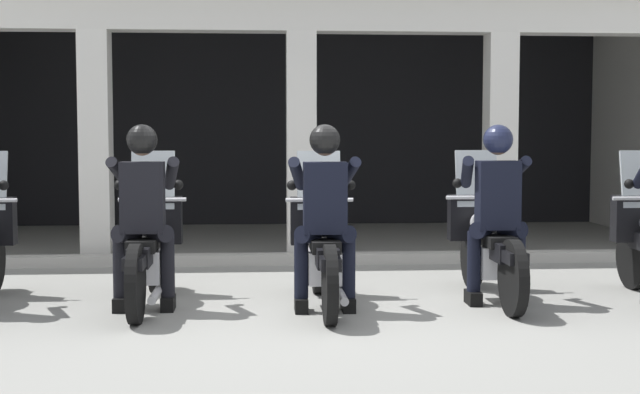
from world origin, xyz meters
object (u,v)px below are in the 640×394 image
(police_officer_center, at_px, (325,201))
(motorcycle_center, at_px, (322,248))
(motorcycle_left, at_px, (148,248))
(police_officer_left, at_px, (143,201))
(motorcycle_right, at_px, (488,244))
(police_officer_right, at_px, (497,198))

(police_officer_center, bearing_deg, motorcycle_center, 94.70)
(motorcycle_left, xyz_separation_m, motorcycle_center, (1.53, -0.15, 0.00))
(motorcycle_left, xyz_separation_m, police_officer_left, (-0.00, -0.28, 0.44))
(police_officer_center, bearing_deg, motorcycle_right, 22.90)
(motorcycle_right, height_order, police_officer_right, police_officer_right)
(motorcycle_center, bearing_deg, motorcycle_right, 12.86)
(motorcycle_left, bearing_deg, motorcycle_right, 6.33)
(motorcycle_center, bearing_deg, police_officer_left, -170.05)
(motorcycle_left, xyz_separation_m, police_officer_right, (3.06, -0.22, 0.44))
(motorcycle_right, bearing_deg, motorcycle_left, -173.50)
(police_officer_left, relative_size, police_officer_right, 1.00)
(police_officer_center, distance_m, motorcycle_right, 1.67)
(police_officer_left, xyz_separation_m, police_officer_center, (1.53, -0.15, 0.00))
(motorcycle_center, bearing_deg, motorcycle_left, 179.38)
(motorcycle_left, height_order, police_officer_center, police_officer_center)
(motorcycle_left, distance_m, police_officer_right, 3.10)
(motorcycle_left, relative_size, police_officer_center, 1.29)
(police_officer_left, xyz_separation_m, motorcycle_center, (1.53, 0.13, -0.44))
(motorcycle_left, height_order, police_officer_right, police_officer_right)
(police_officer_left, height_order, motorcycle_center, police_officer_left)
(motorcycle_left, height_order, police_officer_left, police_officer_left)
(motorcycle_center, bearing_deg, police_officer_right, 2.30)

